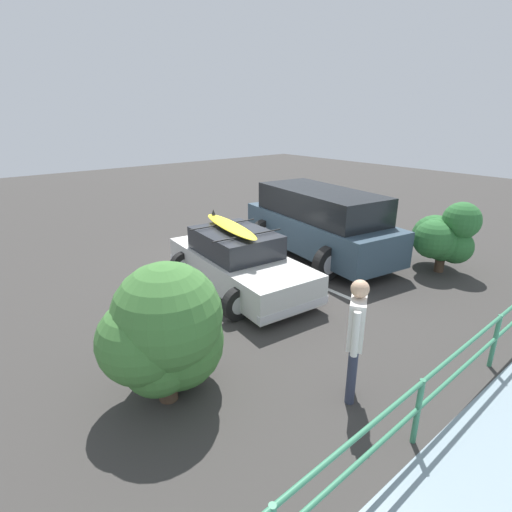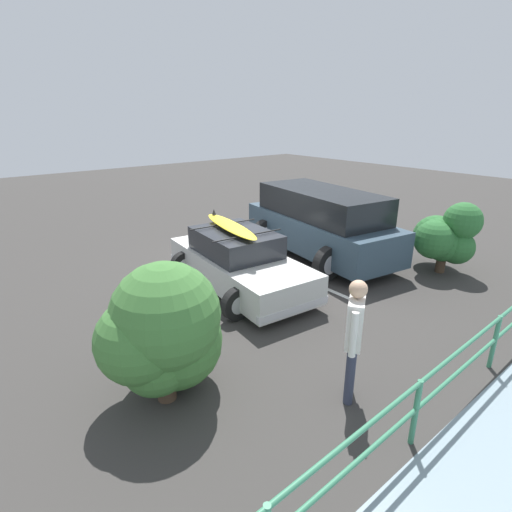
# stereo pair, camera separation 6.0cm
# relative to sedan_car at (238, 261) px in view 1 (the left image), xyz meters

# --- Properties ---
(ground_plane) EXTENTS (44.00, 44.00, 0.02)m
(ground_plane) POSITION_rel_sedan_car_xyz_m (-0.76, -0.55, -0.65)
(ground_plane) COLOR #383533
(ground_plane) RESTS_ON ground
(parking_stripe) EXTENTS (0.12, 4.39, 0.00)m
(parking_stripe) POSITION_rel_sedan_car_xyz_m (-1.51, 0.04, -0.63)
(parking_stripe) COLOR silver
(parking_stripe) RESTS_ON ground
(sedan_car) EXTENTS (2.60, 4.26, 1.62)m
(sedan_car) POSITION_rel_sedan_car_xyz_m (0.00, 0.00, 0.00)
(sedan_car) COLOR silver
(sedan_car) RESTS_ON ground
(suv_car) EXTENTS (3.13, 5.15, 1.91)m
(suv_car) POSITION_rel_sedan_car_xyz_m (-3.03, -0.26, 0.35)
(suv_car) COLOR #334756
(suv_car) RESTS_ON ground
(person_bystander) EXTENTS (0.61, 0.46, 1.83)m
(person_bystander) POSITION_rel_sedan_car_xyz_m (1.10, 4.09, 0.46)
(person_bystander) COLOR #33384C
(person_bystander) RESTS_ON ground
(railing_fence) EXTENTS (9.73, 0.29, 0.92)m
(railing_fence) POSITION_rel_sedan_car_xyz_m (1.17, 5.13, 0.00)
(railing_fence) COLOR #387F5B
(railing_fence) RESTS_ON ground
(bush_near_left) EXTENTS (1.83, 1.58, 2.03)m
(bush_near_left) POSITION_rel_sedan_car_xyz_m (3.07, 2.36, 0.36)
(bush_near_left) COLOR #4C3828
(bush_near_left) RESTS_ON ground
(bush_near_right) EXTENTS (1.65, 1.67, 1.83)m
(bush_near_right) POSITION_rel_sedan_car_xyz_m (-4.61, 2.44, 0.26)
(bush_near_right) COLOR #4C3828
(bush_near_right) RESTS_ON ground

